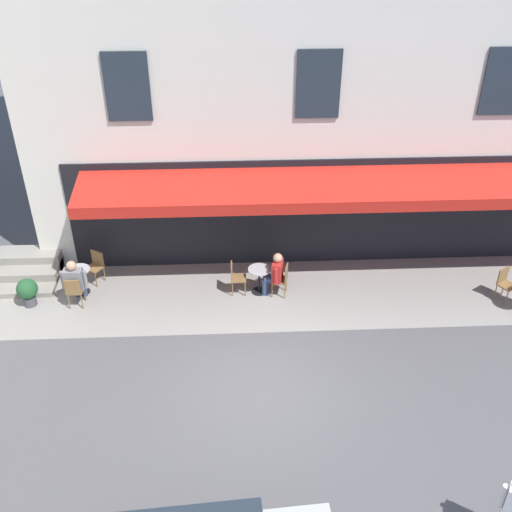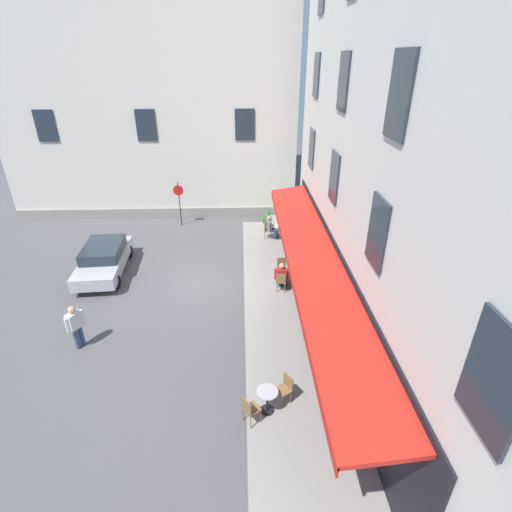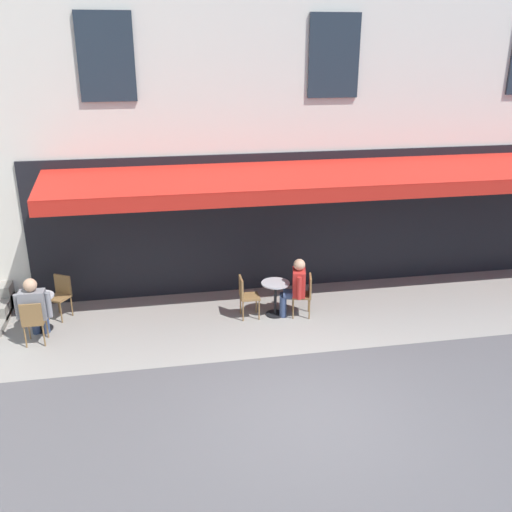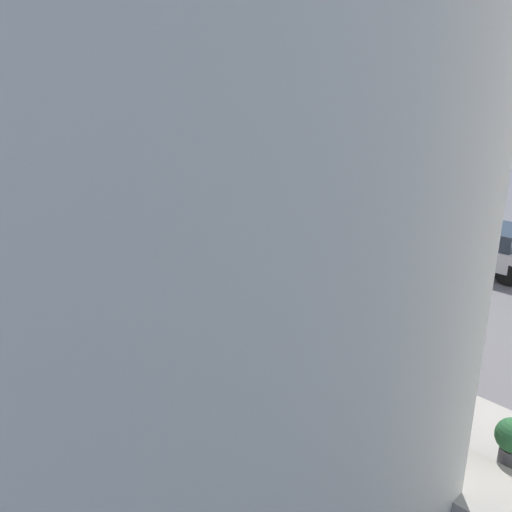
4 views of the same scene
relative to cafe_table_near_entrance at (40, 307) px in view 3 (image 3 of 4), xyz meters
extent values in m
plane|color=#565456|center=(-4.64, 3.71, -0.49)|extent=(70.00, 70.00, 0.00)
cube|color=gray|center=(-7.89, 0.31, -0.49)|extent=(20.50, 3.20, 0.01)
cube|color=black|center=(-7.64, -1.26, 1.11)|extent=(16.00, 0.06, 3.20)
cube|color=red|center=(-7.64, -0.44, 2.36)|extent=(15.00, 1.70, 0.36)
cube|color=red|center=(-7.64, 0.39, 2.13)|extent=(15.00, 0.04, 0.28)
cube|color=#232D38|center=(-6.31, -1.25, 4.71)|extent=(1.10, 0.06, 1.70)
cube|color=#232D38|center=(-1.64, -1.25, 4.71)|extent=(1.10, 0.06, 1.70)
cylinder|color=black|center=(0.00, 0.00, -0.48)|extent=(0.40, 0.40, 0.03)
cylinder|color=black|center=(0.00, 0.00, -0.13)|extent=(0.06, 0.06, 0.72)
cylinder|color=#B7B7BC|center=(0.00, 0.00, 0.24)|extent=(0.60, 0.60, 0.03)
cylinder|color=olive|center=(-0.16, 0.38, -0.27)|extent=(0.03, 0.03, 0.45)
cylinder|color=olive|center=(0.18, 0.38, -0.27)|extent=(0.03, 0.03, 0.45)
cylinder|color=olive|center=(-0.15, 0.72, -0.27)|extent=(0.03, 0.03, 0.45)
cylinder|color=olive|center=(0.19, 0.72, -0.27)|extent=(0.03, 0.03, 0.45)
cube|color=olive|center=(0.01, 0.55, -0.02)|extent=(0.41, 0.41, 0.04)
cube|color=olive|center=(0.02, 0.73, 0.21)|extent=(0.40, 0.05, 0.42)
cylinder|color=olive|center=(-0.05, -0.41, -0.27)|extent=(0.03, 0.03, 0.45)
cylinder|color=olive|center=(-0.34, -0.23, -0.27)|extent=(0.03, 0.03, 0.45)
cylinder|color=olive|center=(-0.23, -0.70, -0.27)|extent=(0.03, 0.03, 0.45)
cylinder|color=olive|center=(-0.52, -0.52, -0.27)|extent=(0.03, 0.03, 0.45)
cube|color=olive|center=(-0.29, -0.47, -0.02)|extent=(0.55, 0.55, 0.04)
cube|color=olive|center=(-0.38, -0.62, 0.21)|extent=(0.36, 0.24, 0.42)
cylinder|color=black|center=(-4.78, 0.21, -0.48)|extent=(0.40, 0.40, 0.03)
cylinder|color=black|center=(-4.78, 0.21, -0.13)|extent=(0.06, 0.06, 0.72)
cylinder|color=#B7B7BC|center=(-4.78, 0.21, 0.24)|extent=(0.60, 0.60, 0.03)
cylinder|color=olive|center=(-5.19, 0.12, -0.27)|extent=(0.03, 0.03, 0.45)
cylinder|color=olive|center=(-5.12, 0.46, -0.27)|extent=(0.03, 0.03, 0.45)
cylinder|color=olive|center=(-5.52, 0.20, -0.27)|extent=(0.03, 0.03, 0.45)
cylinder|color=olive|center=(-5.45, 0.53, -0.27)|extent=(0.03, 0.03, 0.45)
cube|color=olive|center=(-5.32, 0.33, -0.02)|extent=(0.48, 0.48, 0.04)
cube|color=olive|center=(-5.50, 0.37, 0.21)|extent=(0.13, 0.40, 0.42)
cylinder|color=olive|center=(-4.40, 0.38, -0.27)|extent=(0.03, 0.03, 0.45)
cylinder|color=olive|center=(-4.40, 0.04, -0.27)|extent=(0.03, 0.03, 0.45)
cylinder|color=olive|center=(-4.06, 0.37, -0.27)|extent=(0.03, 0.03, 0.45)
cylinder|color=olive|center=(-4.06, 0.03, -0.27)|extent=(0.03, 0.03, 0.45)
cube|color=olive|center=(-4.23, 0.20, -0.02)|extent=(0.40, 0.40, 0.04)
cube|color=olive|center=(-4.05, 0.20, 0.21)|extent=(0.04, 0.40, 0.42)
cylinder|color=navy|center=(-4.96, 0.16, -0.26)|extent=(0.15, 0.15, 0.47)
cylinder|color=navy|center=(-5.12, 0.19, 0.00)|extent=(0.35, 0.22, 0.15)
cylinder|color=navy|center=(-4.93, 0.33, -0.26)|extent=(0.15, 0.15, 0.47)
cylinder|color=navy|center=(-5.08, 0.37, 0.00)|extent=(0.35, 0.22, 0.15)
cube|color=red|center=(-5.26, 0.32, 0.27)|extent=(0.35, 0.50, 0.55)
sphere|color=tan|center=(-5.26, 0.32, 0.67)|extent=(0.24, 0.24, 0.24)
cylinder|color=red|center=(-5.32, 0.05, 0.26)|extent=(0.10, 0.10, 0.49)
cylinder|color=red|center=(-5.20, 0.58, 0.26)|extent=(0.10, 0.10, 0.49)
cylinder|color=navy|center=(-0.09, 0.15, -0.26)|extent=(0.15, 0.15, 0.47)
cylinder|color=navy|center=(-0.09, 0.32, 0.00)|extent=(0.17, 0.34, 0.16)
cylinder|color=navy|center=(0.10, 0.15, -0.26)|extent=(0.15, 0.15, 0.47)
cylinder|color=navy|center=(0.10, 0.32, 0.00)|extent=(0.17, 0.34, 0.16)
cube|color=gray|center=(0.01, 0.49, 0.29)|extent=(0.48, 0.28, 0.58)
sphere|color=tan|center=(0.01, 0.49, 0.70)|extent=(0.25, 0.25, 0.25)
cylinder|color=gray|center=(-0.28, 0.50, 0.27)|extent=(0.10, 0.10, 0.51)
cylinder|color=gray|center=(0.30, 0.48, 0.27)|extent=(0.10, 0.10, 0.51)
camera|label=1|loc=(-4.10, 13.16, 9.11)|focal=41.63mm
camera|label=2|loc=(-19.12, 1.92, 8.40)|focal=26.86mm
camera|label=3|loc=(-2.41, 10.89, 4.99)|focal=39.87mm
camera|label=4|loc=(3.94, -7.45, 5.60)|focal=40.58mm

